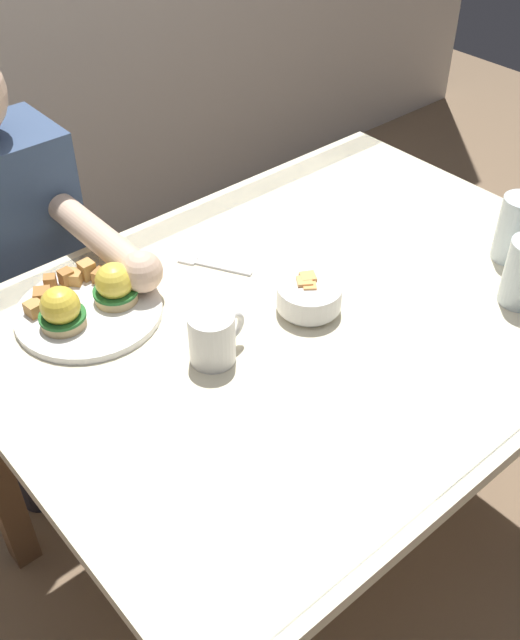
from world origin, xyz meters
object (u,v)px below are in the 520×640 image
Objects in this scene: dining_table at (311,349)px; fork at (210,265)px; fruit_bowl at (308,296)px; water_glass_near at (515,232)px; eggs_benedict_plate at (87,304)px; diner_person at (10,271)px; coffee_mug at (213,336)px.

dining_table is 8.33× the size of fork.
fruit_bowl is 0.45m from water_glass_near.
eggs_benedict_plate is 0.24× the size of diner_person.
eggs_benedict_plate is 2.25× the size of fruit_bowl.
dining_table is 0.47m from water_glass_near.
coffee_mug reaches higher than dining_table.
fruit_bowl is 0.24m from fork.
diner_person reaches higher than eggs_benedict_plate.
eggs_benedict_plate reaches higher than fruit_bowl.
coffee_mug is at bearing 177.38° from dining_table.
eggs_benedict_plate is at bearing -88.62° from diner_person.
eggs_benedict_plate is 0.27m from fork.
coffee_mug is (-0.21, 0.01, 0.02)m from fruit_bowl.
eggs_benedict_plate is 1.98× the size of water_glass_near.
diner_person is at bearing 119.55° from dining_table.
eggs_benedict_plate is at bearing 141.81° from fruit_bowl.
fruit_bowl is 0.69m from diner_person.
dining_table is 0.28m from coffee_mug.
water_glass_near is at bearing -19.01° from dining_table.
dining_table is 8.81× the size of water_glass_near.
fork is at bearing -53.80° from diner_person.
diner_person is (-0.11, 0.59, -0.14)m from coffee_mug.
fruit_bowl is at bearing -76.42° from fork.
coffee_mug is at bearing 166.59° from water_glass_near.
coffee_mug is at bearing -66.73° from eggs_benedict_plate.
eggs_benedict_plate is 0.84m from water_glass_near.
water_glass_near is (0.43, -0.14, 0.03)m from fruit_bowl.
fork is 1.06× the size of water_glass_near.
diner_person reaches higher than water_glass_near.
fork is 0.47m from diner_person.
diner_person is at bearing 135.42° from water_glass_near.
fruit_bowl reaches higher than dining_table.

